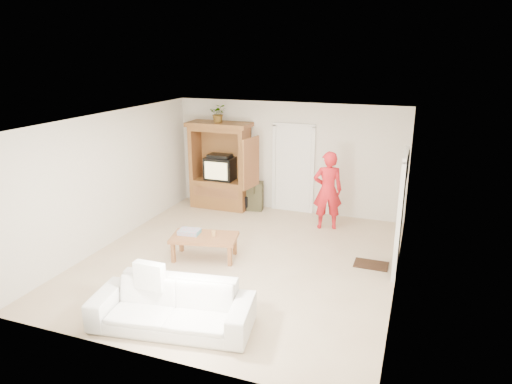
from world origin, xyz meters
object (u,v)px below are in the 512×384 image
armoire (221,171)px  coffee_table (204,239)px  man (328,190)px  sofa (172,306)px

armoire → coffee_table: bearing=-72.0°
man → coffee_table: 2.97m
armoire → man: 2.78m
sofa → coffee_table: size_ratio=1.69×
man → sofa: size_ratio=0.77×
man → sofa: man is taller
armoire → man: armoire is taller
man → sofa: (-1.24, -4.46, -0.53)m
sofa → armoire: bearing=97.7°
armoire → man: size_ratio=1.23×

